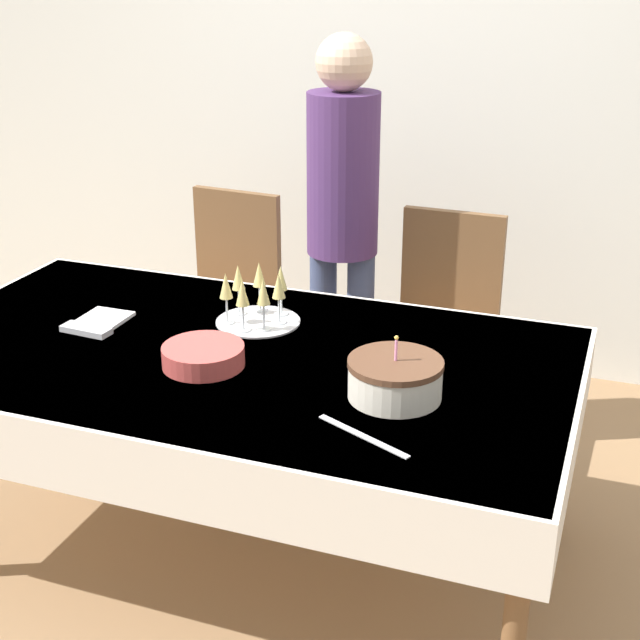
% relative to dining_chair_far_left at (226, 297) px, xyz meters
% --- Properties ---
extents(ground_plane, '(12.00, 12.00, 0.00)m').
position_rel_dining_chair_far_left_xyz_m(ground_plane, '(0.46, -0.90, -0.54)').
color(ground_plane, '#93704C').
extents(wall_back, '(8.00, 0.05, 2.70)m').
position_rel_dining_chair_far_left_xyz_m(wall_back, '(0.46, 0.91, 0.81)').
color(wall_back, silver).
rests_on(wall_back, ground_plane).
extents(dining_table, '(2.10, 1.17, 0.74)m').
position_rel_dining_chair_far_left_xyz_m(dining_table, '(0.46, -0.90, 0.11)').
color(dining_table, silver).
rests_on(dining_table, ground_plane).
extents(dining_chair_far_left, '(0.46, 0.46, 0.97)m').
position_rel_dining_chair_far_left_xyz_m(dining_chair_far_left, '(0.00, 0.00, 0.00)').
color(dining_chair_far_left, brown).
rests_on(dining_chair_far_left, ground_plane).
extents(dining_chair_far_right, '(0.43, 0.43, 0.97)m').
position_rel_dining_chair_far_left_xyz_m(dining_chair_far_right, '(0.93, 0.00, 0.00)').
color(dining_chair_far_right, brown).
rests_on(dining_chair_far_right, ground_plane).
extents(birthday_cake, '(0.27, 0.27, 0.19)m').
position_rel_dining_chair_far_left_xyz_m(birthday_cake, '(1.02, -1.02, 0.26)').
color(birthday_cake, silver).
rests_on(birthday_cake, dining_table).
extents(champagne_tray, '(0.28, 0.28, 0.18)m').
position_rel_dining_chair_far_left_xyz_m(champagne_tray, '(0.44, -0.66, 0.30)').
color(champagne_tray, silver).
rests_on(champagne_tray, dining_table).
extents(plate_stack_main, '(0.25, 0.25, 0.06)m').
position_rel_dining_chair_far_left_xyz_m(plate_stack_main, '(0.43, -1.02, 0.24)').
color(plate_stack_main, '#CC4C47').
rests_on(plate_stack_main, dining_table).
extents(cake_knife, '(0.28, 0.14, 0.00)m').
position_rel_dining_chair_far_left_xyz_m(cake_knife, '(1.00, -1.26, 0.21)').
color(cake_knife, silver).
rests_on(cake_knife, dining_table).
extents(fork_pile, '(0.17, 0.07, 0.02)m').
position_rel_dining_chair_far_left_xyz_m(fork_pile, '(-0.05, -0.93, 0.22)').
color(fork_pile, silver).
rests_on(fork_pile, dining_table).
extents(napkin_pile, '(0.15, 0.15, 0.01)m').
position_rel_dining_chair_far_left_xyz_m(napkin_pile, '(-0.05, -0.82, 0.21)').
color(napkin_pile, white).
rests_on(napkin_pile, dining_table).
extents(person_standing, '(0.28, 0.28, 1.62)m').
position_rel_dining_chair_far_left_xyz_m(person_standing, '(0.50, 0.03, 0.44)').
color(person_standing, '#3F4C72').
rests_on(person_standing, ground_plane).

